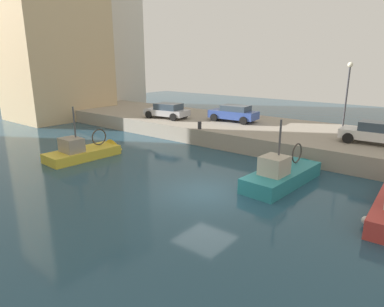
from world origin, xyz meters
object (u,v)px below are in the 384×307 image
fishing_boat_yellow (89,155)px  mooring_bollard_mid (200,125)px  parked_car_white (377,133)px  quay_streetlamp (348,86)px  fishing_boat_teal (285,180)px  parked_car_blue (234,113)px  parked_car_silver (167,110)px

fishing_boat_yellow → mooring_bollard_mid: bearing=-26.8°
parked_car_white → quay_streetlamp: bearing=45.3°
quay_streetlamp → fishing_boat_teal: bearing=178.8°
parked_car_white → fishing_boat_teal: bearing=157.4°
fishing_boat_yellow → mooring_bollard_mid: 8.21m
fishing_boat_teal → quay_streetlamp: bearing=-1.2°
parked_car_blue → parked_car_silver: (-2.22, 5.48, -0.03)m
parked_car_blue → parked_car_white: size_ratio=1.03×
parked_car_silver → parked_car_white: bearing=-86.6°
parked_car_blue → parked_car_white: (-1.25, -10.90, -0.01)m
fishing_boat_teal → parked_car_silver: (5.73, 13.59, 1.76)m
fishing_boat_teal → fishing_boat_yellow: size_ratio=1.12×
parked_car_silver → quay_streetlamp: quay_streetlamp is taller
parked_car_silver → parked_car_white: size_ratio=1.02×
parked_car_silver → quay_streetlamp: 14.46m
fishing_boat_teal → fishing_boat_yellow: fishing_boat_teal is taller
parked_car_silver → quay_streetlamp: size_ratio=0.84×
quay_streetlamp → parked_car_blue: bearing=99.1°
mooring_bollard_mid → parked_car_white: bearing=-74.6°
fishing_boat_teal → quay_streetlamp: (9.28, -0.19, 4.33)m
fishing_boat_yellow → parked_car_blue: (11.55, -3.92, 1.78)m
parked_car_white → parked_car_silver: bearing=93.4°
fishing_boat_teal → parked_car_blue: 11.49m
parked_car_blue → quay_streetlamp: bearing=-80.9°
fishing_boat_yellow → parked_car_white: (10.31, -14.83, 1.77)m
fishing_boat_teal → quay_streetlamp: 10.24m
mooring_bollard_mid → parked_car_silver: bearing=68.0°
fishing_boat_teal → parked_car_white: 7.48m
fishing_boat_teal → parked_car_silver: size_ratio=1.52×
parked_car_white → quay_streetlamp: (2.58, 2.61, 2.56)m
mooring_bollard_mid → parked_car_blue: bearing=-3.6°
fishing_boat_teal → quay_streetlamp: quay_streetlamp is taller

